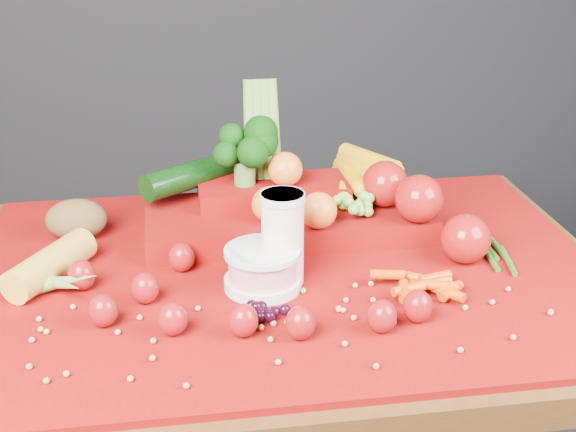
{
  "coord_description": "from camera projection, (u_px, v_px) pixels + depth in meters",
  "views": [
    {
      "loc": [
        -0.19,
        -1.19,
        1.38
      ],
      "look_at": [
        0.0,
        0.02,
        0.85
      ],
      "focal_mm": 50.0,
      "sensor_mm": 36.0,
      "label": 1
    }
  ],
  "objects": [
    {
      "name": "table",
      "position": [
        290.0,
        323.0,
        1.4
      ],
      "size": [
        1.1,
        0.8,
        0.75
      ],
      "color": "#381F0C",
      "rests_on": "ground"
    },
    {
      "name": "produce_mound",
      "position": [
        305.0,
        201.0,
        1.48
      ],
      "size": [
        0.59,
        0.39,
        0.27
      ],
      "color": "#770309",
      "rests_on": "red_cloth"
    },
    {
      "name": "yogurt_bowl",
      "position": [
        263.0,
        267.0,
        1.28
      ],
      "size": [
        0.12,
        0.12,
        0.07
      ],
      "rotation": [
        0.0,
        0.0,
        -0.39
      ],
      "color": "silver",
      "rests_on": "red_cloth"
    },
    {
      "name": "green_bean_pile",
      "position": [
        495.0,
        254.0,
        1.4
      ],
      "size": [
        0.14,
        0.12,
        0.01
      ],
      "primitive_type": null,
      "color": "#2B5C15",
      "rests_on": "red_cloth"
    },
    {
      "name": "dark_grape_cluster",
      "position": [
        268.0,
        311.0,
        1.2
      ],
      "size": [
        0.06,
        0.05,
        0.03
      ],
      "primitive_type": null,
      "color": "black",
      "rests_on": "red_cloth"
    },
    {
      "name": "soybean_scatter",
      "position": [
        311.0,
        327.0,
        1.17
      ],
      "size": [
        0.84,
        0.24,
        0.01
      ],
      "primitive_type": null,
      "color": "#B1824C",
      "rests_on": "red_cloth"
    },
    {
      "name": "milk_glass",
      "position": [
        283.0,
        235.0,
        1.28
      ],
      "size": [
        0.07,
        0.07,
        0.15
      ],
      "rotation": [
        0.0,
        0.0,
        0.22
      ],
      "color": "silver",
      "rests_on": "red_cloth"
    },
    {
      "name": "corn_ear",
      "position": [
        54.0,
        277.0,
        1.28
      ],
      "size": [
        0.25,
        0.27,
        0.06
      ],
      "rotation": [
        0.0,
        0.0,
        1.02
      ],
      "color": "gold",
      "rests_on": "red_cloth"
    },
    {
      "name": "baby_carrot_pile",
      "position": [
        416.0,
        283.0,
        1.27
      ],
      "size": [
        0.17,
        0.17,
        0.03
      ],
      "primitive_type": null,
      "color": "#BF3D06",
      "rests_on": "red_cloth"
    },
    {
      "name": "red_cloth",
      "position": [
        290.0,
        271.0,
        1.36
      ],
      "size": [
        1.05,
        0.75,
        0.01
      ],
      "primitive_type": "cube",
      "color": "#770309",
      "rests_on": "table"
    },
    {
      "name": "potato",
      "position": [
        76.0,
        219.0,
        1.45
      ],
      "size": [
        0.11,
        0.08,
        0.07
      ],
      "primitive_type": "ellipsoid",
      "color": "#533F1C",
      "rests_on": "red_cloth"
    },
    {
      "name": "strawberry_scatter",
      "position": [
        223.0,
        299.0,
        1.2
      ],
      "size": [
        0.54,
        0.28,
        0.05
      ],
      "color": "maroon",
      "rests_on": "red_cloth"
    }
  ]
}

